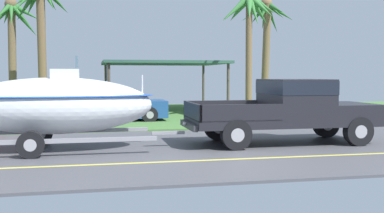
{
  "coord_description": "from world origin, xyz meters",
  "views": [
    {
      "loc": [
        -3.93,
        -11.97,
        1.93
      ],
      "look_at": [
        -1.06,
        1.39,
        1.02
      ],
      "focal_mm": 43.42,
      "sensor_mm": 36.0,
      "label": 1
    }
  ],
  "objects": [
    {
      "name": "ground",
      "position": [
        0.0,
        8.38,
        -0.01
      ],
      "size": [
        36.0,
        22.0,
        0.11
      ],
      "color": "#4C4C51"
    },
    {
      "name": "parked_sedan_far",
      "position": [
        -3.34,
        7.64,
        0.67
      ],
      "size": [
        4.76,
        1.84,
        1.38
      ],
      "color": "#234C89",
      "rests_on": "ground"
    },
    {
      "name": "palm_tree_far_left",
      "position": [
        2.89,
        7.76,
        4.53
      ],
      "size": [
        2.88,
        3.37,
        5.63
      ],
      "color": "brown",
      "rests_on": "ground"
    },
    {
      "name": "palm_tree_near_left",
      "position": [
        -8.1,
        14.68,
        4.54
      ],
      "size": [
        3.02,
        3.12,
        6.08
      ],
      "color": "brown",
      "rests_on": "ground"
    },
    {
      "name": "carport_awning",
      "position": [
        -0.23,
        12.97,
        2.56
      ],
      "size": [
        6.37,
        5.8,
        2.68
      ],
      "color": "#4C4238",
      "rests_on": "ground"
    },
    {
      "name": "boat_on_trailer",
      "position": [
        -4.88,
        0.39,
        1.17
      ],
      "size": [
        6.16,
        2.37,
        2.43
      ],
      "color": "gray",
      "rests_on": "ground"
    },
    {
      "name": "pickup_truck_towing",
      "position": [
        1.71,
        0.39,
        1.02
      ],
      "size": [
        5.58,
        2.11,
        1.83
      ],
      "color": "black",
      "rests_on": "ground"
    },
    {
      "name": "palm_tree_far_right",
      "position": [
        -6.34,
        11.48,
        5.0
      ],
      "size": [
        2.83,
        3.58,
        6.61
      ],
      "color": "brown",
      "rests_on": "ground"
    },
    {
      "name": "palm_tree_near_right",
      "position": [
        6.27,
        14.34,
        4.82
      ],
      "size": [
        3.37,
        2.95,
        6.54
      ],
      "color": "brown",
      "rests_on": "ground"
    }
  ]
}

